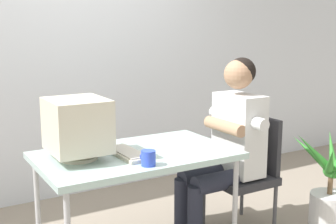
{
  "coord_description": "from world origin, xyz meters",
  "views": [
    {
      "loc": [
        -1.27,
        -2.58,
        1.56
      ],
      "look_at": [
        0.25,
        0.0,
        0.99
      ],
      "focal_mm": 47.68,
      "sensor_mm": 36.0,
      "label": 1
    }
  ],
  "objects_px": {
    "person_seated": "(228,140)",
    "desk_mug": "(148,158)",
    "desk": "(136,160)",
    "keyboard": "(127,153)",
    "crt_monitor": "(78,126)",
    "potted_plant": "(331,185)",
    "office_chair": "(247,168)"
  },
  "relations": [
    {
      "from": "person_seated",
      "to": "potted_plant",
      "type": "relative_size",
      "value": 1.71
    },
    {
      "from": "keyboard",
      "to": "office_chair",
      "type": "bearing_deg",
      "value": 0.76
    },
    {
      "from": "desk",
      "to": "person_seated",
      "type": "relative_size",
      "value": 0.96
    },
    {
      "from": "person_seated",
      "to": "potted_plant",
      "type": "xyz_separation_m",
      "value": [
        0.8,
        -0.31,
        -0.4
      ]
    },
    {
      "from": "desk",
      "to": "desk_mug",
      "type": "height_order",
      "value": "desk_mug"
    },
    {
      "from": "desk",
      "to": "office_chair",
      "type": "relative_size",
      "value": 1.47
    },
    {
      "from": "office_chair",
      "to": "person_seated",
      "type": "distance_m",
      "value": 0.31
    },
    {
      "from": "crt_monitor",
      "to": "keyboard",
      "type": "relative_size",
      "value": 0.96
    },
    {
      "from": "keyboard",
      "to": "office_chair",
      "type": "relative_size",
      "value": 0.46
    },
    {
      "from": "keyboard",
      "to": "desk",
      "type": "bearing_deg",
      "value": 24.84
    },
    {
      "from": "crt_monitor",
      "to": "desk_mug",
      "type": "relative_size",
      "value": 3.96
    },
    {
      "from": "keyboard",
      "to": "office_chair",
      "type": "height_order",
      "value": "office_chair"
    },
    {
      "from": "keyboard",
      "to": "person_seated",
      "type": "bearing_deg",
      "value": 0.93
    },
    {
      "from": "crt_monitor",
      "to": "office_chair",
      "type": "bearing_deg",
      "value": -3.16
    },
    {
      "from": "keyboard",
      "to": "person_seated",
      "type": "height_order",
      "value": "person_seated"
    },
    {
      "from": "office_chair",
      "to": "person_seated",
      "type": "height_order",
      "value": "person_seated"
    },
    {
      "from": "keyboard",
      "to": "person_seated",
      "type": "distance_m",
      "value": 0.84
    },
    {
      "from": "desk",
      "to": "potted_plant",
      "type": "xyz_separation_m",
      "value": [
        1.55,
        -0.33,
        -0.36
      ]
    },
    {
      "from": "office_chair",
      "to": "desk_mug",
      "type": "xyz_separation_m",
      "value": [
        -1.01,
        -0.27,
        0.31
      ]
    },
    {
      "from": "office_chair",
      "to": "person_seated",
      "type": "xyz_separation_m",
      "value": [
        -0.19,
        -0.0,
        0.25
      ]
    },
    {
      "from": "desk",
      "to": "office_chair",
      "type": "height_order",
      "value": "office_chair"
    },
    {
      "from": "person_seated",
      "to": "keyboard",
      "type": "bearing_deg",
      "value": -179.07
    },
    {
      "from": "crt_monitor",
      "to": "potted_plant",
      "type": "relative_size",
      "value": 0.5
    },
    {
      "from": "keyboard",
      "to": "potted_plant",
      "type": "bearing_deg",
      "value": -10.24
    },
    {
      "from": "potted_plant",
      "to": "desk_mug",
      "type": "height_order",
      "value": "desk_mug"
    },
    {
      "from": "keyboard",
      "to": "desk_mug",
      "type": "xyz_separation_m",
      "value": [
        0.02,
        -0.26,
        0.03
      ]
    },
    {
      "from": "person_seated",
      "to": "potted_plant",
      "type": "height_order",
      "value": "person_seated"
    },
    {
      "from": "person_seated",
      "to": "desk_mug",
      "type": "xyz_separation_m",
      "value": [
        -0.82,
        -0.27,
        0.06
      ]
    },
    {
      "from": "desk",
      "to": "crt_monitor",
      "type": "relative_size",
      "value": 3.3
    },
    {
      "from": "keyboard",
      "to": "crt_monitor",
      "type": "bearing_deg",
      "value": 163.74
    },
    {
      "from": "desk",
      "to": "crt_monitor",
      "type": "bearing_deg",
      "value": 172.52
    },
    {
      "from": "crt_monitor",
      "to": "keyboard",
      "type": "bearing_deg",
      "value": -16.26
    }
  ]
}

